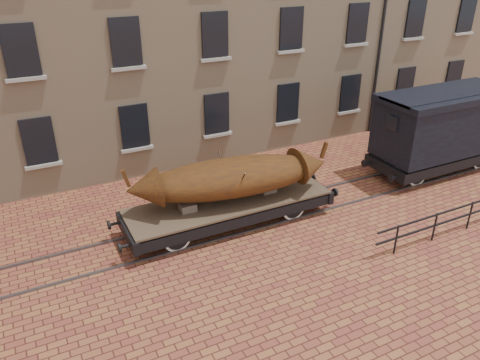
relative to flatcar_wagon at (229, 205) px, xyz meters
name	(u,v)px	position (x,y,z in m)	size (l,w,h in m)	color
ground	(250,218)	(0.79, 0.00, -0.73)	(90.00, 90.00, 0.00)	brown
rail_track	(250,218)	(0.79, 0.00, -0.70)	(30.00, 1.52, 0.06)	#59595E
flatcar_wagon	(229,205)	(0.00, 0.00, 0.00)	(7.74, 2.10, 1.17)	#443628
iron_boat	(231,177)	(0.10, 0.00, 1.02)	(6.83, 2.64, 1.63)	#592F0D
goods_van	(445,122)	(9.62, 0.00, 1.40)	(6.58, 2.40, 3.40)	black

